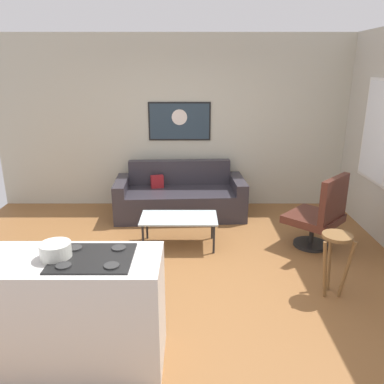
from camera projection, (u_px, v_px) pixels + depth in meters
name	position (u px, v px, depth m)	size (l,w,h in m)	color
ground	(188.00, 274.00, 4.47)	(6.40, 6.40, 0.04)	brown
back_wall	(190.00, 123.00, 6.33)	(6.40, 0.05, 2.80)	#BBB8A5
couch	(181.00, 198.00, 6.16)	(2.07, 0.99, 0.83)	#2E2A32
coffee_table	(179.00, 219.00, 5.04)	(1.00, 0.53, 0.41)	silver
armchair	(321.00, 215.00, 4.94)	(0.89, 0.89, 1.00)	black
bar_stool	(336.00, 250.00, 3.88)	(0.35, 0.34, 0.69)	brown
kitchen_counter	(61.00, 311.00, 2.99)	(1.59, 0.60, 0.95)	silver
mixing_bowl	(56.00, 251.00, 2.84)	(0.23, 0.23, 0.12)	silver
wall_painting	(180.00, 121.00, 6.28)	(1.02, 0.03, 0.62)	black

